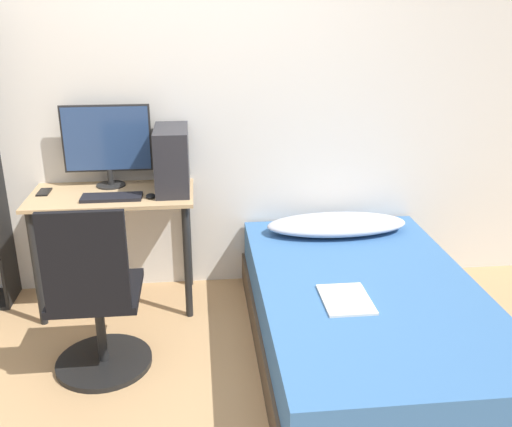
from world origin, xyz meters
name	(u,v)px	position (x,y,z in m)	size (l,w,h in m)	color
wall_back	(160,102)	(0.00, 1.53, 1.25)	(8.00, 0.05, 2.50)	silver
desk	(114,214)	(-0.30, 1.24, 0.61)	(0.98, 0.52, 0.75)	tan
office_chair	(96,310)	(-0.32, 0.51, 0.37)	(0.51, 0.51, 0.96)	black
bed	(366,320)	(1.10, 0.52, 0.21)	(1.19, 1.97, 0.43)	#4C3D2D
pillow	(337,224)	(1.10, 1.24, 0.49)	(0.91, 0.36, 0.11)	#B2B7C6
magazine	(346,299)	(0.94, 0.35, 0.44)	(0.24, 0.32, 0.01)	silver
monitor	(107,142)	(-0.33, 1.40, 1.03)	(0.54, 0.18, 0.51)	black
keyboard	(112,197)	(-0.29, 1.14, 0.76)	(0.35, 0.14, 0.02)	black
pc_tower	(172,159)	(0.07, 1.28, 0.94)	(0.20, 0.41, 0.39)	#232328
mouse	(150,196)	(-0.06, 1.14, 0.76)	(0.06, 0.09, 0.02)	black
phone	(44,192)	(-0.71, 1.30, 0.75)	(0.07, 0.14, 0.01)	black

